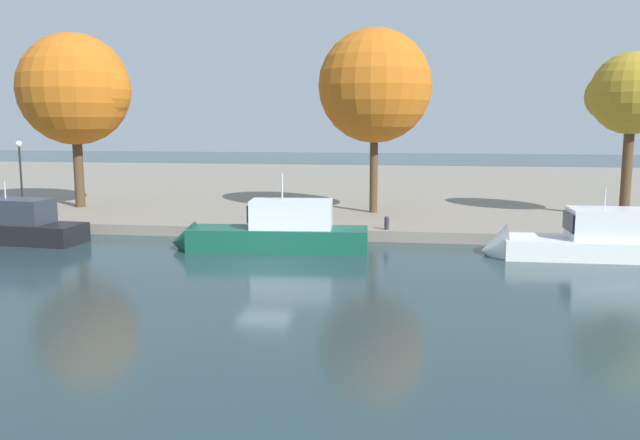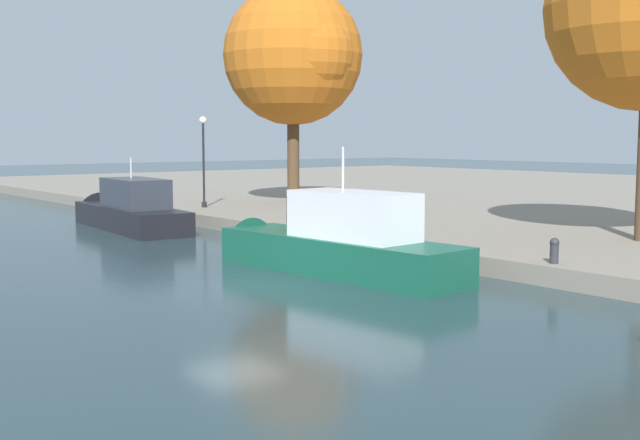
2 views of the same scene
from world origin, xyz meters
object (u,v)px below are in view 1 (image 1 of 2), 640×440
Objects in this scene: motor_yacht_2 at (585,245)px; tree_0 at (629,95)px; tree_2 at (80,91)px; motor_yacht_1 at (270,236)px; lamp_post at (21,170)px; tree_1 at (376,84)px; mooring_bollard_0 at (387,222)px.

motor_yacht_2 is 0.98× the size of tree_0.
tree_0 is 0.85× the size of tree_2.
lamp_post reaches higher than motor_yacht_1.
tree_1 is 1.00× the size of tree_2.
motor_yacht_1 is at bearing -146.71° from mooring_bollard_0.
lamp_post is at bearing -22.30° from motor_yacht_1.
tree_2 is at bearing -178.62° from tree_1.
motor_yacht_1 is 7.04m from mooring_bollard_0.
tree_0 is at bearing -0.62° from tree_1.
tree_1 reaches higher than tree_0.
tree_0 is (20.44, 10.99, 7.53)m from motor_yacht_1.
motor_yacht_1 is 13.58× the size of mooring_bollard_0.
tree_2 is (-20.61, -0.50, -0.33)m from tree_1.
motor_yacht_1 is 0.87× the size of tree_1.
lamp_post is 23.54m from tree_1.
motor_yacht_2 reaches higher than mooring_bollard_0.
motor_yacht_2 is 0.84× the size of tree_2.
lamp_post reaches higher than mooring_bollard_0.
tree_1 is 20.62m from tree_2.
tree_0 is (14.56, 7.13, 7.24)m from mooring_bollard_0.
motor_yacht_1 is at bearing -112.83° from tree_1.
motor_yacht_2 is at bearing -17.85° from tree_2.
tree_0 is (37.94, 5.43, 4.69)m from lamp_post.
tree_2 is (-36.36, -0.33, 0.47)m from tree_0.
tree_2 is (-21.79, 6.81, 7.71)m from mooring_bollard_0.
mooring_bollard_0 is 17.76m from tree_0.
tree_1 is at bearing 14.15° from lamp_post.
motor_yacht_1 reaches higher than mooring_bollard_0.
lamp_post is at bearing -9.58° from motor_yacht_2.
mooring_bollard_0 is at bearing -151.36° from motor_yacht_1.
tree_0 is 15.76m from tree_1.
lamp_post is (-17.50, 5.57, 2.84)m from motor_yacht_1.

